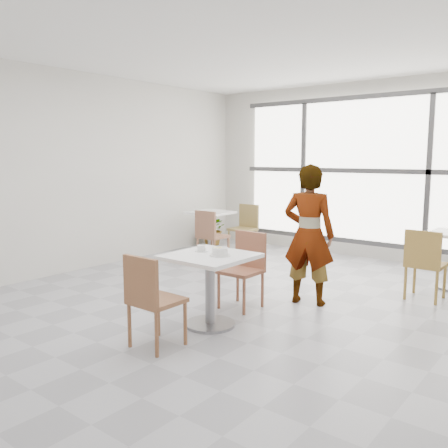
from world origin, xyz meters
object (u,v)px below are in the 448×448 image
Objects in this scene: main_table at (210,276)px; plant_left at (214,229)px; oatmeal_bowl at (220,251)px; chair_far at (245,264)px; bg_table_left at (210,226)px; bg_chair_left_near at (210,233)px; chair_near at (150,295)px; bg_chair_left_far at (245,225)px; bg_chair_right_near at (424,260)px; person at (309,235)px; coffee_cup at (201,249)px.

main_table is 1.22× the size of plant_left.
main_table is 0.30m from oatmeal_bowl.
main_table is 4.51m from plant_left.
chair_far reaches higher than bg_table_left.
oatmeal_bowl is 3.00m from bg_chair_left_near.
chair_near is at bearing -92.49° from main_table.
bg_chair_left_near is 1.00× the size of bg_chair_left_far.
plant_left is (-4.32, 1.20, -0.17)m from bg_chair_right_near.
main_table is at bearing -49.76° from bg_table_left.
person is 1.90× the size of bg_chair_left_far.
coffee_cup is 0.18× the size of bg_chair_left_near.
main_table is 0.76m from chair_far.
chair_near is 1.00× the size of bg_chair_left_near.
coffee_cup is 0.10× the size of person.
bg_chair_right_near is (3.36, 0.05, 0.00)m from bg_chair_left_near.
chair_far is 1.00× the size of bg_chair_left_far.
plant_left is (-0.39, 0.56, -0.16)m from bg_table_left.
chair_far is 3.20m from bg_chair_left_far.
oatmeal_bowl is at bearing -73.26° from chair_far.
oatmeal_bowl is 0.24× the size of bg_chair_right_near.
person is (0.41, 1.31, 0.30)m from main_table.
chair_near reaches higher than plant_left.
bg_chair_left_near is 1.33× the size of plant_left.
bg_chair_right_near is at bearing 59.25° from oatmeal_bowl.
person is (0.52, 0.56, 0.33)m from chair_far.
bg_chair_left_near is 1.11m from bg_chair_left_far.
chair_near is at bearing -64.69° from bg_chair_left_far.
oatmeal_bowl is at bearing -100.49° from chair_near.
chair_near is 1.00× the size of bg_chair_right_near.
coffee_cup is (-0.14, 0.85, 0.28)m from chair_near.
bg_chair_right_near is (1.56, 1.53, 0.00)m from chair_far.
bg_chair_left_far is (-2.10, 3.31, -0.29)m from oatmeal_bowl.
oatmeal_bowl is at bearing -57.63° from bg_chair_left_far.
chair_far is at bearing -87.44° from chair_near.
bg_chair_left_near is 3.36m from bg_chair_right_near.
person reaches higher than chair_near.
bg_chair_right_near reaches higher than bg_table_left.
plant_left is (-0.88, 0.14, -0.17)m from bg_chair_left_far.
bg_chair_right_near is 1.33× the size of plant_left.
coffee_cup is 3.75m from bg_chair_left_far.
bg_chair_left_far is at bearing 120.75° from main_table.
plant_left is at bearing 125.25° from bg_table_left.
bg_chair_left_near reaches higher than coffee_cup.
bg_chair_right_near is (1.04, 0.97, -0.33)m from person.
main_table is 0.31m from coffee_cup.
main_table is at bearing -169.20° from oatmeal_bowl.
bg_chair_left_far is 0.91m from plant_left.
chair_near is 2.17m from person.
chair_far is at bearing -42.50° from bg_table_left.
chair_far is 1.33× the size of plant_left.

